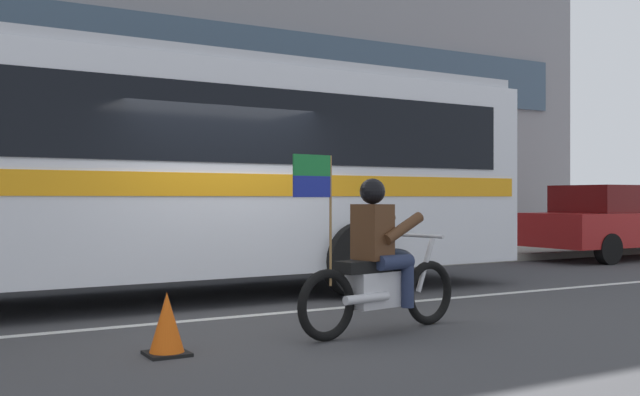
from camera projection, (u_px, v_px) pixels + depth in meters
name	position (u px, v px, depth m)	size (l,w,h in m)	color
ground_plane	(225.00, 309.00, 9.07)	(60.00, 60.00, 0.00)	#3D3D3F
sidewalk_curb	(117.00, 269.00, 13.49)	(28.00, 3.80, 0.15)	gray
lane_center_stripe	(245.00, 316.00, 8.55)	(26.60, 0.14, 0.01)	silver
transit_bus	(62.00, 157.00, 9.26)	(13.41, 2.99, 3.22)	silver
motorcycle_with_rider	(379.00, 267.00, 7.51)	(2.17, 0.73, 1.78)	black
parked_sedan_curbside	(620.00, 221.00, 16.58)	(4.83, 1.92, 1.64)	maroon
traffic_cone	(167.00, 326.00, 6.43)	(0.36, 0.36, 0.55)	#EA590F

